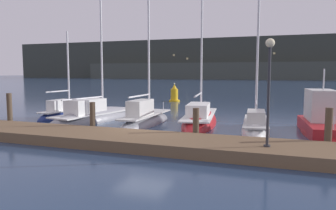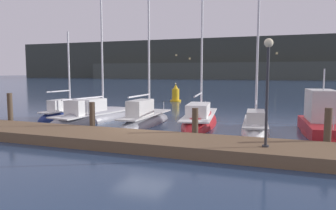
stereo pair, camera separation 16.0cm
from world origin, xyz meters
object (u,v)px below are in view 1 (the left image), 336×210
(sailboat_berth_2, at_px, (96,119))
(sailboat_berth_4, at_px, (200,122))
(sailboat_berth_5, at_px, (256,130))
(motorboat_berth_6, at_px, (321,126))
(sailboat_berth_3, at_px, (145,122))
(sailboat_berth_1, at_px, (65,115))
(dock_lamppost, at_px, (269,75))
(channel_buoy, at_px, (174,95))

(sailboat_berth_2, distance_m, sailboat_berth_4, 6.69)
(sailboat_berth_5, xyz_separation_m, motorboat_berth_6, (3.17, 0.63, 0.30))
(sailboat_berth_2, relative_size, sailboat_berth_3, 1.10)
(sailboat_berth_1, xyz_separation_m, sailboat_berth_3, (6.44, -1.01, 0.05))
(sailboat_berth_1, relative_size, sailboat_berth_3, 0.73)
(sailboat_berth_3, relative_size, motorboat_berth_6, 1.60)
(sailboat_berth_1, relative_size, sailboat_berth_5, 0.79)
(sailboat_berth_1, height_order, dock_lamppost, sailboat_berth_1)
(sailboat_berth_3, distance_m, dock_lamppost, 9.44)
(sailboat_berth_3, height_order, sailboat_berth_5, sailboat_berth_3)
(sailboat_berth_2, bearing_deg, dock_lamppost, -28.51)
(sailboat_berth_2, bearing_deg, sailboat_berth_4, 8.87)
(sailboat_berth_4, height_order, dock_lamppost, sailboat_berth_4)
(sailboat_berth_3, bearing_deg, sailboat_berth_1, 171.11)
(sailboat_berth_4, height_order, sailboat_berth_5, sailboat_berth_4)
(channel_buoy, bearing_deg, motorboat_berth_6, -48.64)
(sailboat_berth_3, xyz_separation_m, dock_lamppost, (7.17, -5.44, 2.84))
(channel_buoy, bearing_deg, sailboat_berth_5, -57.63)
(sailboat_berth_4, distance_m, dock_lamppost, 8.63)
(sailboat_berth_2, distance_m, dock_lamppost, 12.69)
(motorboat_berth_6, height_order, channel_buoy, motorboat_berth_6)
(sailboat_berth_1, xyz_separation_m, sailboat_berth_2, (2.76, -0.55, -0.01))
(sailboat_berth_3, bearing_deg, sailboat_berth_5, -1.66)
(sailboat_berth_3, bearing_deg, sailboat_berth_2, 172.88)
(sailboat_berth_1, bearing_deg, dock_lamppost, -25.33)
(channel_buoy, bearing_deg, sailboat_berth_4, -65.34)
(sailboat_berth_3, bearing_deg, channel_buoy, 102.25)
(sailboat_berth_4, bearing_deg, sailboat_berth_2, -171.13)
(motorboat_berth_6, height_order, dock_lamppost, dock_lamppost)
(sailboat_berth_2, bearing_deg, channel_buoy, 88.26)
(sailboat_berth_5, height_order, dock_lamppost, sailboat_berth_5)
(motorboat_berth_6, bearing_deg, channel_buoy, 131.36)
(motorboat_berth_6, bearing_deg, sailboat_berth_2, 179.95)
(sailboat_berth_2, bearing_deg, motorboat_berth_6, -0.05)
(sailboat_berth_1, height_order, sailboat_berth_5, sailboat_berth_5)
(sailboat_berth_5, relative_size, channel_buoy, 4.23)
(sailboat_berth_2, distance_m, channel_buoy, 14.48)
(dock_lamppost, bearing_deg, sailboat_berth_2, 151.49)
(sailboat_berth_3, bearing_deg, sailboat_berth_4, 27.01)
(channel_buoy, bearing_deg, sailboat_berth_1, -102.94)
(sailboat_berth_1, distance_m, sailboat_berth_3, 6.52)
(sailboat_berth_4, bearing_deg, sailboat_berth_3, -152.99)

